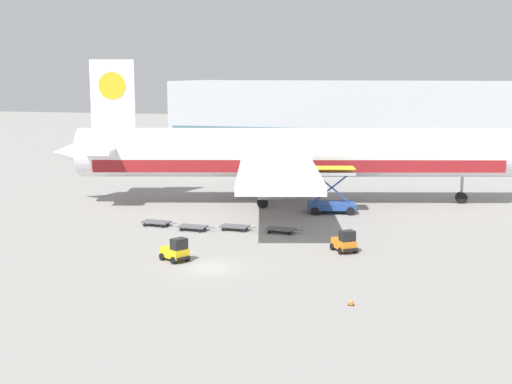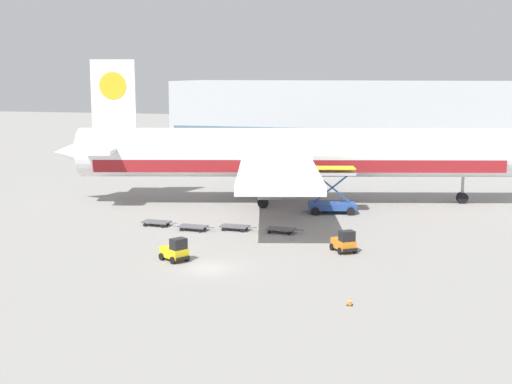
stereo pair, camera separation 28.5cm
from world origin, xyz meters
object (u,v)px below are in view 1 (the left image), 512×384
baggage_dolly_trail (281,229)px  baggage_tug_far (345,242)px  baggage_tug_mid (176,251)px  baggage_dolly_third (235,227)px  baggage_dolly_lead (156,222)px  baggage_dolly_second (193,227)px  traffic_cone_near (351,301)px  airplane_main (291,155)px  scissor_lift_loader (332,195)px

baggage_dolly_trail → baggage_tug_far: bearing=-36.7°
baggage_tug_mid → baggage_dolly_third: bearing=116.5°
baggage_tug_mid → baggage_tug_far: bearing=59.8°
baggage_tug_mid → baggage_dolly_lead: baggage_tug_mid is taller
baggage_dolly_lead → baggage_dolly_second: 4.49m
traffic_cone_near → baggage_dolly_trail: bearing=114.6°
airplane_main → baggage_dolly_third: airplane_main is taller
baggage_tug_far → baggage_dolly_lead: size_ratio=0.75×
baggage_dolly_second → baggage_tug_far: bearing=-13.4°
baggage_tug_far → airplane_main: bearing=168.9°
baggage_dolly_second → baggage_dolly_third: size_ratio=1.00×
airplane_main → traffic_cone_near: bearing=-86.1°
baggage_tug_mid → baggage_dolly_third: 12.54m
airplane_main → baggage_dolly_second: airplane_main is taller
baggage_tug_mid → baggage_dolly_trail: bearing=96.9°
scissor_lift_loader → baggage_dolly_second: scissor_lift_loader is taller
airplane_main → baggage_dolly_second: (-6.28, -17.41, -5.45)m
scissor_lift_loader → baggage_tug_far: 17.79m
baggage_dolly_lead → traffic_cone_near: (22.35, -20.21, -0.10)m
baggage_tug_far → baggage_dolly_third: (-11.68, 5.92, -0.49)m
scissor_lift_loader → baggage_dolly_lead: bearing=-158.8°
airplane_main → traffic_cone_near: size_ratio=96.96×
baggage_tug_far → baggage_dolly_second: bearing=-141.1°
baggage_dolly_lead → scissor_lift_loader: bearing=38.7°
baggage_tug_far → traffic_cone_near: (2.30, -14.31, -0.59)m
baggage_dolly_third → baggage_dolly_trail: size_ratio=1.00×
airplane_main → scissor_lift_loader: (5.69, -4.86, -3.87)m
baggage_dolly_trail → traffic_cone_near: 22.27m
baggage_dolly_lead → baggage_dolly_third: 8.36m
baggage_tug_far → baggage_dolly_second: size_ratio=0.75×
airplane_main → baggage_dolly_lead: airplane_main is taller
baggage_dolly_second → baggage_dolly_trail: bearing=11.0°
baggage_tug_mid → scissor_lift_loader: bearing=101.9°
scissor_lift_loader → traffic_cone_near: bearing=-93.1°
scissor_lift_loader → baggage_dolly_third: size_ratio=1.54×
baggage_dolly_trail → scissor_lift_loader: bearing=77.7°
airplane_main → baggage_dolly_lead: 20.23m
baggage_tug_mid → baggage_dolly_second: (-2.47, 11.33, -0.49)m
baggage_tug_mid → baggage_dolly_second: baggage_tug_mid is taller
baggage_dolly_lead → baggage_tug_far: bearing=-12.7°
baggage_dolly_second → baggage_dolly_trail: (8.71, 1.12, 0.00)m
baggage_tug_mid → baggage_tug_far: 14.74m
scissor_lift_loader → baggage_tug_mid: (-9.50, -23.87, -1.09)m
baggage_dolly_lead → baggage_dolly_third: (8.36, 0.02, 0.00)m
baggage_dolly_lead → baggage_dolly_second: same height
baggage_tug_mid → traffic_cone_near: 17.38m
baggage_tug_far → baggage_tug_mid: bearing=-97.8°
airplane_main → baggage_dolly_third: (-2.27, -16.30, -5.45)m
baggage_dolly_second → baggage_dolly_third: bearing=19.1°
baggage_tug_far → baggage_dolly_lead: bearing=-140.5°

